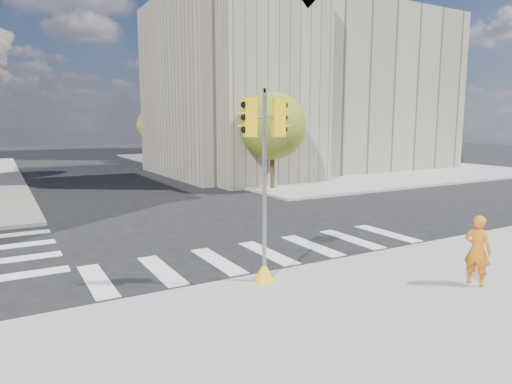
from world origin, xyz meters
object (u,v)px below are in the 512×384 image
Objects in this scene: lamp_near at (249,118)px; lamp_far at (179,119)px; photographer at (477,250)px; traffic_signal at (264,201)px.

lamp_near is 1.00× the size of lamp_far.
lamp_near reaches higher than photographer.
lamp_near reaches higher than traffic_signal.
traffic_signal is (-9.76, -32.60, -2.32)m from lamp_far.
traffic_signal is 5.54m from photographer.
photographer is at bearing -103.61° from lamp_near.
lamp_near is 14.00m from lamp_far.
lamp_near is 22.41m from photographer.
lamp_far reaches higher than photographer.
lamp_far is 36.06m from photographer.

